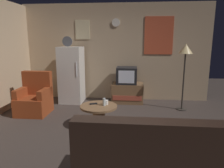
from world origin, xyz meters
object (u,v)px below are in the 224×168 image
fridge (72,75)px  tv_stand (127,93)px  remote_control (93,104)px  armchair (35,99)px  couch (153,164)px  crt_tv (127,75)px  mug_ceramic_white (106,102)px  coffee_table (99,116)px  wine_glass (104,102)px  standing_lamp (185,54)px

fridge → tv_stand: (1.52, 0.10, -0.49)m
tv_stand → remote_control: size_ratio=5.60×
armchair → couch: size_ratio=0.56×
crt_tv → mug_ceramic_white: size_ratio=6.00×
crt_tv → coffee_table: 1.87m
remote_control → coffee_table: bearing=-54.8°
couch → fridge: bearing=119.8°
crt_tv → remote_control: crt_tv is taller
fridge → coffee_table: fridge is taller
fridge → couch: 3.83m
remote_control → wine_glass: bearing=-39.5°
crt_tv → armchair: 2.39m
crt_tv → coffee_table: size_ratio=0.75×
tv_stand → remote_control: tv_stand is taller
tv_stand → wine_glass: bearing=-103.3°
fridge → couch: size_ratio=1.04×
remote_control → couch: size_ratio=0.09×
coffee_table → mug_ceramic_white: 0.31m
coffee_table → wine_glass: bearing=3.3°
armchair → couch: bearing=-42.9°
coffee_table → armchair: (-1.61, 0.64, 0.12)m
tv_stand → standing_lamp: size_ratio=0.53×
crt_tv → mug_ceramic_white: bearing=-101.9°
coffee_table → mug_ceramic_white: mug_ceramic_white is taller
fridge → crt_tv: fridge is taller
tv_stand → standing_lamp: bearing=-20.3°
fridge → armchair: fridge is taller
crt_tv → tv_stand: bearing=2.0°
wine_glass → armchair: (-1.72, 0.64, -0.17)m
fridge → coffee_table: 1.98m
standing_lamp → mug_ceramic_white: size_ratio=17.67×
fridge → wine_glass: bearing=-55.5°
coffee_table → mug_ceramic_white: (0.14, 0.08, 0.26)m
remote_control → armchair: 1.60m
standing_lamp → coffee_table: bearing=-146.6°
remote_control → couch: (1.01, -1.76, -0.13)m
wine_glass → mug_ceramic_white: 0.08m
crt_tv → couch: (0.41, -3.41, -0.43)m
remote_control → armchair: size_ratio=0.16×
couch → armchair: bearing=137.1°
remote_control → standing_lamp: bearing=7.1°
remote_control → couch: 2.03m
couch → tv_stand: bearing=96.3°
coffee_table → armchair: size_ratio=0.75×
wine_glass → fridge: bearing=124.5°
wine_glass → remote_control: bearing=163.6°
fridge → mug_ceramic_white: (1.14, -1.54, -0.27)m
crt_tv → couch: 3.46m
standing_lamp → couch: size_ratio=0.94×
coffee_table → armchair: 1.74m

